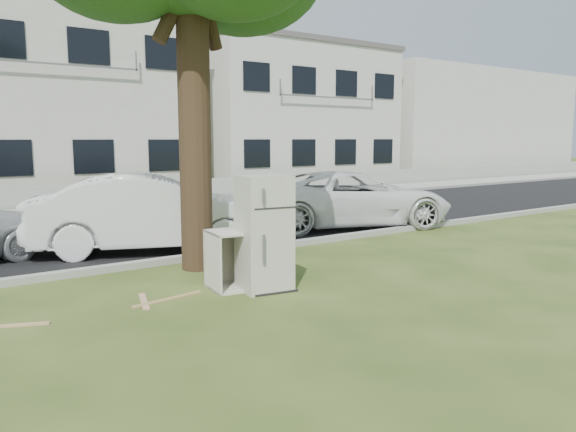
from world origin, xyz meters
TOP-DOWN VIEW (x-y plane):
  - ground at (0.00, 0.00)m, footprint 120.00×120.00m
  - road at (0.00, 6.00)m, footprint 120.00×7.00m
  - kerb_near at (0.00, 2.45)m, footprint 120.00×0.18m
  - kerb_far at (0.00, 9.55)m, footprint 120.00×0.18m
  - sidewalk at (0.00, 11.00)m, footprint 120.00×2.80m
  - low_wall at (0.00, 12.60)m, footprint 120.00×0.15m
  - townhouse_center at (0.00, 17.50)m, footprint 11.22×8.16m
  - townhouse_right at (12.00, 17.50)m, footprint 10.20×8.16m
  - filler_right at (26.00, 18.00)m, footprint 16.00×9.00m
  - fridge at (-0.20, -0.01)m, footprint 0.80×0.75m
  - cabinet at (-0.32, 0.31)m, footprint 1.20×0.83m
  - plank_a at (-1.60, 0.31)m, footprint 1.11×0.28m
  - plank_b at (-3.58, 0.36)m, footprint 0.81×0.40m
  - plank_c at (-1.92, 0.41)m, footprint 0.31×0.78m
  - car_center at (-0.43, 3.71)m, footprint 4.96×3.25m
  - car_right at (4.93, 3.79)m, footprint 5.63×3.90m

SIDE VIEW (x-z plane):
  - ground at x=0.00m, z-range 0.00..0.00m
  - kerb_near at x=0.00m, z-range -0.06..0.06m
  - kerb_far at x=0.00m, z-range -0.06..0.06m
  - road at x=0.00m, z-range 0.00..0.01m
  - sidewalk at x=0.00m, z-range 0.00..0.01m
  - plank_b at x=-3.58m, z-range 0.00..0.02m
  - plank_c at x=-1.92m, z-range 0.00..0.02m
  - plank_a at x=-1.60m, z-range 0.00..0.02m
  - low_wall at x=0.00m, z-range 0.00..0.70m
  - cabinet at x=-0.32m, z-range 0.00..0.88m
  - car_right at x=4.93m, z-range 0.00..1.43m
  - car_center at x=-0.43m, z-range 0.00..1.54m
  - fridge at x=-0.20m, z-range 0.00..1.71m
  - filler_right at x=26.00m, z-range 0.00..6.40m
  - townhouse_right at x=12.00m, z-range 0.00..6.84m
  - townhouse_center at x=0.00m, z-range 0.00..7.44m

